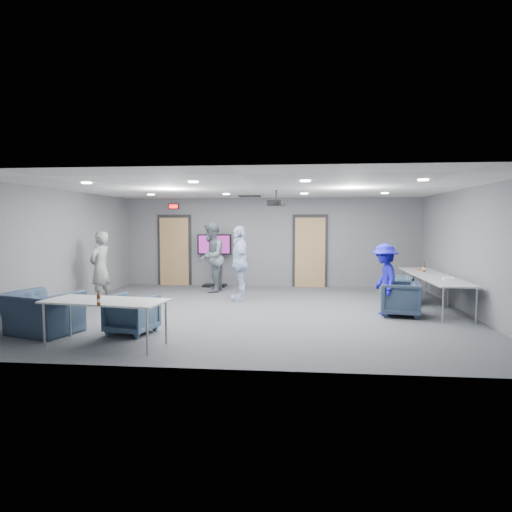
# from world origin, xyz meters

# --- Properties ---
(floor) EXTENTS (9.00, 9.00, 0.00)m
(floor) POSITION_xyz_m (0.00, 0.00, 0.00)
(floor) COLOR #3D4045
(floor) RESTS_ON ground
(ceiling) EXTENTS (9.00, 9.00, 0.00)m
(ceiling) POSITION_xyz_m (0.00, 0.00, 2.70)
(ceiling) COLOR silver
(ceiling) RESTS_ON wall_back
(wall_back) EXTENTS (9.00, 0.02, 2.70)m
(wall_back) POSITION_xyz_m (0.00, 4.00, 1.35)
(wall_back) COLOR slate
(wall_back) RESTS_ON floor
(wall_front) EXTENTS (9.00, 0.02, 2.70)m
(wall_front) POSITION_xyz_m (0.00, -4.00, 1.35)
(wall_front) COLOR slate
(wall_front) RESTS_ON floor
(wall_left) EXTENTS (0.02, 8.00, 2.70)m
(wall_left) POSITION_xyz_m (-4.50, 0.00, 1.35)
(wall_left) COLOR slate
(wall_left) RESTS_ON floor
(wall_right) EXTENTS (0.02, 8.00, 2.70)m
(wall_right) POSITION_xyz_m (4.50, 0.00, 1.35)
(wall_right) COLOR slate
(wall_right) RESTS_ON floor
(door_left) EXTENTS (1.06, 0.17, 2.24)m
(door_left) POSITION_xyz_m (-3.00, 3.95, 1.07)
(door_left) COLOR black
(door_left) RESTS_ON wall_back
(door_right) EXTENTS (1.06, 0.17, 2.24)m
(door_right) POSITION_xyz_m (1.20, 3.95, 1.07)
(door_right) COLOR black
(door_right) RESTS_ON wall_back
(exit_sign) EXTENTS (0.32, 0.08, 0.16)m
(exit_sign) POSITION_xyz_m (-3.00, 3.93, 2.45)
(exit_sign) COLOR black
(exit_sign) RESTS_ON wall_back
(hvac_diffuser) EXTENTS (0.60, 0.60, 0.03)m
(hvac_diffuser) POSITION_xyz_m (-0.50, 2.80, 2.69)
(hvac_diffuser) COLOR black
(hvac_diffuser) RESTS_ON ceiling
(downlights) EXTENTS (6.18, 3.78, 0.02)m
(downlights) POSITION_xyz_m (0.00, 0.00, 2.68)
(downlights) COLOR white
(downlights) RESTS_ON ceiling
(person_a) EXTENTS (0.55, 0.72, 1.75)m
(person_a) POSITION_xyz_m (-3.88, 0.59, 0.87)
(person_a) COLOR gray
(person_a) RESTS_ON floor
(person_b) EXTENTS (0.75, 0.96, 1.96)m
(person_b) POSITION_xyz_m (-1.59, 2.71, 0.98)
(person_b) COLOR slate
(person_b) RESTS_ON floor
(person_c) EXTENTS (0.68, 1.17, 1.87)m
(person_c) POSITION_xyz_m (-0.61, 1.47, 0.93)
(person_c) COLOR #C3D5FB
(person_c) RESTS_ON floor
(person_d) EXTENTS (0.63, 1.02, 1.51)m
(person_d) POSITION_xyz_m (2.70, -0.08, 0.76)
(person_d) COLOR #1D1CBA
(person_d) RESTS_ON floor
(chair_right_a) EXTENTS (0.91, 0.90, 0.66)m
(chair_right_a) POSITION_xyz_m (3.27, 1.39, 0.33)
(chair_right_a) COLOR #3A5265
(chair_right_a) RESTS_ON floor
(chair_right_b) EXTENTS (0.92, 0.91, 0.72)m
(chair_right_b) POSITION_xyz_m (3.01, -0.18, 0.36)
(chair_right_b) COLOR #324157
(chair_right_b) RESTS_ON floor
(chair_front_a) EXTENTS (0.89, 0.91, 0.70)m
(chair_front_a) POSITION_xyz_m (-2.03, -2.21, 0.35)
(chair_front_a) COLOR #3C5269
(chair_front_a) RESTS_ON floor
(chair_front_b) EXTENTS (1.40, 1.30, 0.75)m
(chair_front_b) POSITION_xyz_m (-3.59, -2.40, 0.37)
(chair_front_b) COLOR #34455B
(chair_front_b) RESTS_ON floor
(table_right_a) EXTENTS (0.79, 1.91, 0.73)m
(table_right_a) POSITION_xyz_m (4.00, 1.94, 0.69)
(table_right_a) COLOR #ABADB0
(table_right_a) RESTS_ON floor
(table_right_b) EXTENTS (0.78, 1.88, 0.73)m
(table_right_b) POSITION_xyz_m (4.00, 0.04, 0.69)
(table_right_b) COLOR #ABADB0
(table_right_b) RESTS_ON floor
(table_front_left) EXTENTS (2.03, 1.07, 0.73)m
(table_front_left) POSITION_xyz_m (-2.16, -3.00, 0.69)
(table_front_left) COLOR #ABADB0
(table_front_left) RESTS_ON floor
(bottle_front) EXTENTS (0.06, 0.06, 0.22)m
(bottle_front) POSITION_xyz_m (-2.05, -3.46, 0.81)
(bottle_front) COLOR #4E2A0D
(bottle_front) RESTS_ON table_front_left
(bottle_right) EXTENTS (0.06, 0.06, 0.24)m
(bottle_right) POSITION_xyz_m (3.98, 1.74, 0.82)
(bottle_right) COLOR #4E2A0D
(bottle_right) RESTS_ON table_right_a
(snack_box) EXTENTS (0.17, 0.12, 0.04)m
(snack_box) POSITION_xyz_m (3.93, 2.14, 0.75)
(snack_box) COLOR #C25630
(snack_box) RESTS_ON table_right_a
(wrapper) EXTENTS (0.24, 0.17, 0.05)m
(wrapper) POSITION_xyz_m (4.10, 0.23, 0.76)
(wrapper) COLOR white
(wrapper) RESTS_ON table_right_b
(tv_stand) EXTENTS (1.04, 0.50, 1.60)m
(tv_stand) POSITION_xyz_m (-1.70, 3.75, 0.91)
(tv_stand) COLOR black
(tv_stand) RESTS_ON floor
(projector) EXTENTS (0.41, 0.38, 0.36)m
(projector) POSITION_xyz_m (0.36, 0.48, 2.40)
(projector) COLOR black
(projector) RESTS_ON ceiling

